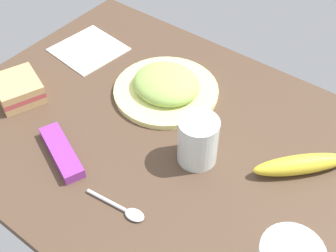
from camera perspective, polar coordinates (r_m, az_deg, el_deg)
tabletop at (r=87.52cm, az=-0.00°, el=-1.83°), size 90.00×64.00×2.00cm
plate_of_food at (r=94.93cm, az=-0.25°, el=5.14°), size 22.63×22.63×5.32cm
sandwich_main at (r=98.89cm, az=-18.76°, el=4.54°), size 12.36×11.80×4.40cm
glass_of_milk at (r=80.09cm, az=3.85°, el=-2.04°), size 7.45×7.45×9.52cm
banana at (r=83.29cm, az=16.71°, el=-4.79°), size 14.74×15.34×3.66cm
spoon at (r=76.22cm, az=-5.68°, el=-10.67°), size 11.75×2.89×0.80cm
snack_bar at (r=85.19cm, az=-13.57°, el=-3.27°), size 14.47×8.93×2.00cm
paper_napkin at (r=109.84cm, az=-10.19°, el=9.69°), size 16.16×16.16×0.30cm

